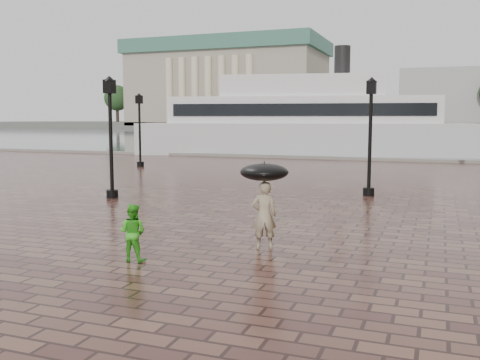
# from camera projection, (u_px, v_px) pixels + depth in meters

# --- Properties ---
(ground) EXTENTS (300.00, 300.00, 0.00)m
(ground) POSITION_uv_depth(u_px,v_px,m) (75.00, 300.00, 8.79)
(ground) COLOR #371C19
(ground) RESTS_ON ground
(harbour_water) EXTENTS (240.00, 240.00, 0.00)m
(harbour_water) POSITION_uv_depth(u_px,v_px,m) (407.00, 136.00, 94.39)
(harbour_water) COLOR #4C575C
(harbour_water) RESTS_ON ground
(quay_edge) EXTENTS (80.00, 0.60, 0.30)m
(quay_edge) POSITION_uv_depth(u_px,v_px,m) (358.00, 160.00, 38.57)
(quay_edge) COLOR slate
(quay_edge) RESTS_ON ground
(far_shore) EXTENTS (300.00, 60.00, 2.00)m
(far_shore) POSITION_uv_depth(u_px,v_px,m) (421.00, 126.00, 157.55)
(far_shore) COLOR #4C4C47
(far_shore) RESTS_ON ground
(museum) EXTENTS (57.00, 32.50, 26.00)m
(museum) POSITION_uv_depth(u_px,v_px,m) (228.00, 82.00, 160.92)
(museum) COLOR gray
(museum) RESTS_ON ground
(far_trees) EXTENTS (188.00, 8.00, 13.50)m
(far_trees) POSITION_uv_depth(u_px,v_px,m) (419.00, 93.00, 136.12)
(far_trees) COLOR #2D2119
(far_trees) RESTS_ON ground
(street_lamps) EXTENTS (21.44, 14.44, 4.40)m
(street_lamps) POSITION_uv_depth(u_px,v_px,m) (282.00, 132.00, 25.33)
(street_lamps) COLOR black
(street_lamps) RESTS_ON ground
(adult_pedestrian) EXTENTS (0.67, 0.57, 1.56)m
(adult_pedestrian) POSITION_uv_depth(u_px,v_px,m) (264.00, 215.00, 12.17)
(adult_pedestrian) COLOR tan
(adult_pedestrian) RESTS_ON ground
(child_pedestrian) EXTENTS (0.61, 0.49, 1.21)m
(child_pedestrian) POSITION_uv_depth(u_px,v_px,m) (133.00, 233.00, 11.14)
(child_pedestrian) COLOR green
(child_pedestrian) RESTS_ON ground
(ferry_near) EXTENTS (27.84, 11.76, 8.88)m
(ferry_near) POSITION_uv_depth(u_px,v_px,m) (302.00, 122.00, 44.80)
(ferry_near) COLOR #B9B9B9
(ferry_near) RESTS_ON ground
(umbrella) EXTENTS (1.10, 1.10, 1.11)m
(umbrella) POSITION_uv_depth(u_px,v_px,m) (264.00, 172.00, 12.06)
(umbrella) COLOR black
(umbrella) RESTS_ON ground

